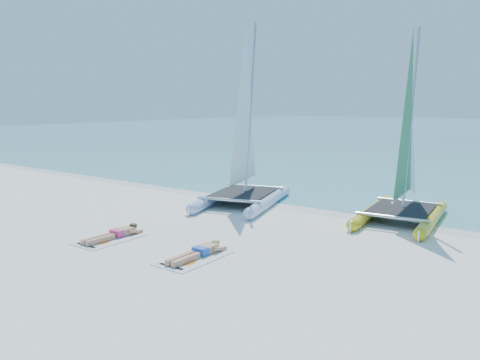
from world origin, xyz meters
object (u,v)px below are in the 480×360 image
object	(u,v)px
towel_a	(110,239)
sunbather_a	(116,234)
sunbather_b	(199,252)
catamaran_yellow	(407,157)
towel_b	(194,258)
catamaran_blue	(244,148)

from	to	relation	value
towel_a	sunbather_a	size ratio (longest dim) A/B	1.07
sunbather_a	sunbather_b	bearing A→B (deg)	2.97
catamaran_yellow	towel_b	distance (m)	7.69
sunbather_b	towel_a	bearing A→B (deg)	-173.20
catamaran_blue	towel_b	bearing A→B (deg)	-81.05
catamaran_blue	sunbather_b	distance (m)	6.38
catamaran_blue	catamaran_yellow	world-z (taller)	catamaran_blue
catamaran_blue	sunbather_a	size ratio (longest dim) A/B	3.91
towel_a	towel_b	size ratio (longest dim) A/B	1.00
sunbather_a	catamaran_yellow	bearing A→B (deg)	50.90
towel_b	catamaran_yellow	bearing A→B (deg)	68.43
sunbather_a	sunbather_b	world-z (taller)	same
sunbather_a	catamaran_blue	bearing A→B (deg)	87.74
catamaran_blue	towel_a	world-z (taller)	catamaran_blue
towel_a	towel_b	xyz separation A→B (m)	(2.85, 0.15, 0.00)
catamaran_blue	catamaran_yellow	distance (m)	5.51
towel_b	sunbather_a	bearing A→B (deg)	179.12
catamaran_blue	towel_a	bearing A→B (deg)	-108.06
catamaran_yellow	sunbather_b	bearing A→B (deg)	-117.61
catamaran_blue	towel_b	xyz separation A→B (m)	(2.63, -5.68, -2.00)
sunbather_a	sunbather_b	distance (m)	2.86
catamaran_yellow	sunbather_a	world-z (taller)	catamaran_yellow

